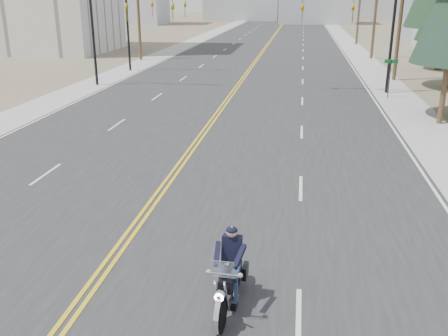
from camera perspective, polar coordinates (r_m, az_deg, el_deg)
road at (r=75.74m, az=5.14°, el=14.04°), size 20.00×200.00×0.01m
sidewalk_left at (r=77.32m, az=-3.66°, el=14.18°), size 3.00×200.00×0.01m
sidewalk_right at (r=75.89m, az=14.09°, el=13.57°), size 3.00×200.00×0.01m
traffic_mast_left at (r=39.78m, az=-12.07°, el=16.21°), size 7.10×0.26×7.00m
traffic_mast_right at (r=37.57m, az=15.66°, el=15.78°), size 7.10×0.26×7.00m
traffic_mast_far at (r=47.46m, az=-9.01°, el=16.73°), size 6.10×0.26×7.00m
street_sign at (r=36.14m, az=18.47°, el=10.38°), size 0.90×0.06×2.62m
utility_pole_c at (r=43.98m, az=19.63°, el=16.84°), size 2.20×0.30×11.00m
utility_pole_d at (r=58.80m, az=17.02°, el=17.69°), size 2.20×0.30×11.50m
utility_pole_e at (r=75.69m, az=15.24°, el=17.82°), size 2.20×0.30×11.00m
utility_pole_left at (r=56.03m, az=-9.78°, el=17.66°), size 2.20×0.30×10.50m
motorcyclist at (r=11.32m, az=0.54°, el=-11.70°), size 1.18×2.46×1.88m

